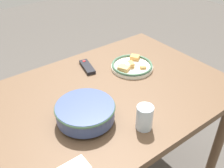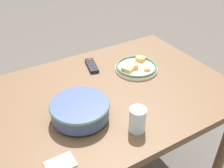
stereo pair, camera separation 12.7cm
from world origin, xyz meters
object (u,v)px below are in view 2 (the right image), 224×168
Objects in this scene: noodle_bowl at (80,110)px; drinking_glass at (137,120)px; food_plate at (136,67)px; tv_remote at (92,66)px.

drinking_glass is (0.18, -0.19, 0.01)m from noodle_bowl.
drinking_glass reaches higher than noodle_bowl.
noodle_bowl is 2.37× the size of drinking_glass.
noodle_bowl is 1.08× the size of food_plate.
noodle_bowl is 0.46m from tv_remote.
drinking_glass reaches higher than food_plate.
tv_remote is 1.44× the size of drinking_glass.
food_plate is 1.52× the size of tv_remote.
tv_remote is at bearing 56.50° from noodle_bowl.
drinking_glass is (-0.29, -0.42, 0.04)m from food_plate.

